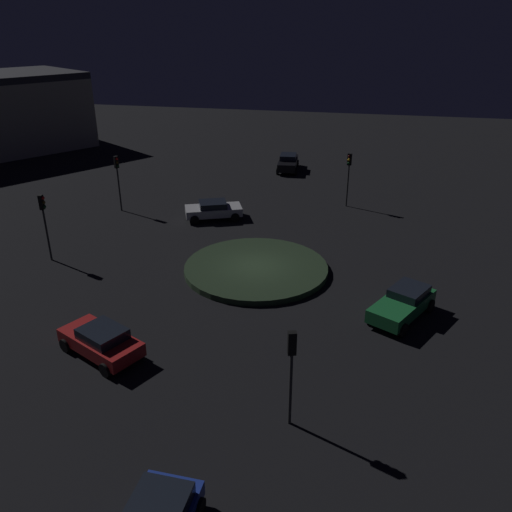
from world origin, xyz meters
TOP-DOWN VIEW (x-y plane):
  - ground_plane at (0.00, 0.00)m, footprint 114.53×114.53m
  - roundabout_island at (0.00, 0.00)m, footprint 8.50×8.50m
  - car_red at (-4.90, -9.70)m, footprint 4.38×3.35m
  - car_green at (8.27, -3.50)m, footprint 3.53×4.50m
  - car_black at (-1.70, 22.52)m, footprint 2.22×4.60m
  - car_silver at (-4.98, 7.96)m, footprint 4.52×3.31m
  - traffic_light_south at (3.92, -12.18)m, footprint 0.35×0.39m
  - traffic_light_north at (4.54, 12.89)m, footprint 0.36×0.39m
  - traffic_light_west at (-12.72, -1.19)m, footprint 0.37×0.32m
  - traffic_light_northwest at (-12.47, 8.12)m, footprint 0.40×0.37m

SIDE VIEW (x-z plane):
  - ground_plane at x=0.00m, z-range 0.00..0.00m
  - roundabout_island at x=0.00m, z-range 0.00..0.35m
  - car_silver at x=-4.98m, z-range 0.04..1.38m
  - car_red at x=-4.90m, z-range 0.03..1.43m
  - car_green at x=8.27m, z-range 0.04..1.48m
  - car_black at x=-1.70m, z-range 0.02..1.56m
  - traffic_light_south at x=3.92m, z-range 0.85..4.84m
  - traffic_light_west at x=-12.72m, z-range 0.89..5.11m
  - traffic_light_north at x=4.54m, z-range 0.89..5.12m
  - traffic_light_northwest at x=-12.47m, z-range 0.90..5.19m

